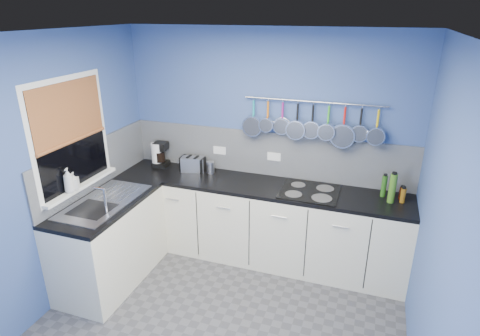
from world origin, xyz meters
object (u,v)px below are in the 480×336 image
Objects in this scene: soap_bottle_a at (68,180)px; soap_bottle_b at (74,181)px; paper_towel at (157,155)px; hob at (310,192)px; coffee_maker at (160,155)px; toaster at (193,164)px; canister at (210,167)px.

soap_bottle_a is 1.39× the size of soap_bottle_b.
hob is (1.85, -0.14, -0.14)m from paper_towel.
coffee_maker is 0.49× the size of hob.
paper_towel is 1.86m from hob.
paper_towel is at bearing 77.59° from soap_bottle_b.
coffee_maker is (0.03, 0.02, 0.00)m from paper_towel.
toaster is 1.40m from hob.
soap_bottle_a is 1.22m from paper_towel.
soap_bottle_a is at bearing -90.00° from soap_bottle_b.
paper_towel is at bearing 165.03° from toaster.
soap_bottle_a is 1.53m from canister.
hob is (1.39, -0.14, -0.08)m from toaster.
soap_bottle_b reaches higher than paper_towel.
coffee_maker is at bearing 76.29° from soap_bottle_b.
soap_bottle_b is 0.60× the size of paper_towel.
paper_towel is 0.68m from canister.
toaster is at bearing 57.94° from soap_bottle_b.
coffee_maker is at bearing 161.91° from toaster.
canister is at bearing 52.47° from soap_bottle_a.
soap_bottle_b reaches higher than coffee_maker.
soap_bottle_b is at bearing -108.95° from coffee_maker.
hob is at bearing 26.63° from soap_bottle_a.
coffee_maker is (0.28, 1.14, -0.09)m from soap_bottle_b.
soap_bottle_b is 1.47m from canister.
canister is at bearing 50.91° from soap_bottle_b.
canister is at bearing 172.55° from hob.
soap_bottle_b is at bearing -129.09° from canister.
soap_bottle_b is 1.18m from coffee_maker.
coffee_maker is at bearing 36.49° from paper_towel.
paper_towel is (0.25, 1.18, -0.13)m from soap_bottle_a.
hob is at bearing -7.45° from canister.
toaster reaches higher than canister.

